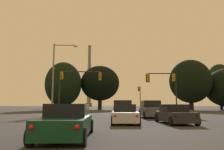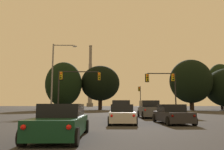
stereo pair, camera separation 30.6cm
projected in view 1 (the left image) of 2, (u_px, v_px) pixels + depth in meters
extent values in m
cube|color=#232328|center=(175.00, 116.00, 16.38)|extent=(1.87, 4.63, 0.70)
cube|color=black|center=(173.00, 108.00, 16.70)|extent=(1.65, 2.23, 0.55)
cylinder|color=black|center=(157.00, 118.00, 18.19)|extent=(0.23, 0.64, 0.64)
cylinder|color=black|center=(178.00, 118.00, 18.28)|extent=(0.23, 0.64, 0.64)
cylinder|color=black|center=(172.00, 121.00, 14.43)|extent=(0.23, 0.64, 0.64)
cylinder|color=black|center=(197.00, 121.00, 14.52)|extent=(0.23, 0.64, 0.64)
sphere|color=#500705|center=(176.00, 116.00, 14.07)|extent=(0.17, 0.17, 0.17)
sphere|color=#500705|center=(198.00, 116.00, 14.15)|extent=(0.17, 0.17, 0.17)
cube|color=gray|center=(122.00, 112.00, 23.02)|extent=(2.07, 4.86, 0.95)
cube|color=black|center=(122.00, 104.00, 23.25)|extent=(1.87, 2.85, 0.70)
cylinder|color=black|center=(113.00, 114.00, 24.88)|extent=(0.24, 0.77, 0.76)
cylinder|color=black|center=(130.00, 114.00, 24.89)|extent=(0.24, 0.77, 0.76)
cylinder|color=black|center=(114.00, 115.00, 21.06)|extent=(0.24, 0.77, 0.76)
cylinder|color=black|center=(133.00, 115.00, 21.07)|extent=(0.24, 0.77, 0.76)
sphere|color=red|center=(115.00, 110.00, 20.64)|extent=(0.17, 0.17, 0.17)
sphere|color=red|center=(132.00, 110.00, 20.65)|extent=(0.17, 0.17, 0.17)
cube|color=#0F3823|center=(67.00, 125.00, 9.18)|extent=(1.84, 4.62, 0.70)
cube|color=black|center=(68.00, 110.00, 9.49)|extent=(1.64, 2.22, 0.55)
cylinder|color=black|center=(56.00, 126.00, 11.01)|extent=(0.23, 0.64, 0.64)
cylinder|color=black|center=(91.00, 126.00, 11.06)|extent=(0.23, 0.64, 0.64)
cylinder|color=black|center=(30.00, 137.00, 7.25)|extent=(0.23, 0.64, 0.64)
cylinder|color=black|center=(83.00, 137.00, 7.29)|extent=(0.23, 0.64, 0.64)
sphere|color=red|center=(31.00, 127.00, 6.88)|extent=(0.17, 0.17, 0.17)
sphere|color=red|center=(77.00, 127.00, 6.92)|extent=(0.17, 0.17, 0.17)
cube|color=silver|center=(124.00, 116.00, 16.49)|extent=(2.01, 4.68, 0.70)
cube|color=black|center=(124.00, 108.00, 16.80)|extent=(1.72, 2.27, 0.55)
cylinder|color=black|center=(113.00, 118.00, 18.35)|extent=(0.25, 0.65, 0.64)
cylinder|color=black|center=(134.00, 118.00, 18.33)|extent=(0.25, 0.65, 0.64)
cylinder|color=black|center=(113.00, 121.00, 14.58)|extent=(0.25, 0.65, 0.64)
cylinder|color=black|center=(139.00, 121.00, 14.57)|extent=(0.25, 0.65, 0.64)
sphere|color=red|center=(115.00, 116.00, 14.22)|extent=(0.17, 0.17, 0.17)
sphere|color=red|center=(137.00, 116.00, 14.20)|extent=(0.17, 0.17, 0.17)
cube|color=#4C4F54|center=(151.00, 111.00, 23.85)|extent=(2.08, 4.86, 0.95)
cube|color=black|center=(150.00, 104.00, 24.08)|extent=(1.87, 2.86, 0.70)
cylinder|color=black|center=(140.00, 114.00, 25.71)|extent=(0.25, 0.77, 0.76)
cylinder|color=black|center=(156.00, 114.00, 25.72)|extent=(0.25, 0.77, 0.76)
cylinder|color=black|center=(145.00, 115.00, 21.90)|extent=(0.25, 0.77, 0.76)
cylinder|color=black|center=(163.00, 115.00, 21.91)|extent=(0.25, 0.77, 0.76)
sphere|color=red|center=(147.00, 110.00, 21.48)|extent=(0.17, 0.17, 0.17)
sphere|color=red|center=(163.00, 110.00, 21.49)|extent=(0.17, 0.17, 0.17)
cylinder|color=black|center=(176.00, 94.00, 31.32)|extent=(0.18, 0.18, 6.01)
cylinder|color=black|center=(177.00, 114.00, 30.91)|extent=(0.40, 0.40, 0.10)
cube|color=yellow|center=(174.00, 77.00, 31.63)|extent=(0.34, 0.34, 1.04)
cube|color=black|center=(173.00, 78.00, 31.80)|extent=(0.58, 0.03, 1.25)
sphere|color=red|center=(174.00, 75.00, 31.48)|extent=(0.22, 0.22, 0.22)
sphere|color=#352604|center=(174.00, 77.00, 31.44)|extent=(0.22, 0.22, 0.22)
sphere|color=black|center=(174.00, 80.00, 31.39)|extent=(0.22, 0.22, 0.22)
cylinder|color=black|center=(162.00, 74.00, 31.64)|extent=(4.02, 0.14, 0.14)
sphere|color=black|center=(175.00, 74.00, 31.71)|extent=(0.18, 0.18, 0.18)
cube|color=yellow|center=(148.00, 78.00, 31.48)|extent=(0.34, 0.34, 1.04)
cube|color=black|center=(148.00, 78.00, 31.66)|extent=(0.58, 0.03, 1.25)
sphere|color=red|center=(148.00, 75.00, 31.34)|extent=(0.22, 0.22, 0.22)
sphere|color=#352604|center=(148.00, 78.00, 31.29)|extent=(0.22, 0.22, 0.22)
sphere|color=black|center=(148.00, 80.00, 31.25)|extent=(0.22, 0.22, 0.22)
cylinder|color=black|center=(59.00, 93.00, 30.11)|extent=(0.18, 0.18, 6.12)
cylinder|color=black|center=(59.00, 115.00, 29.70)|extent=(0.40, 0.40, 0.10)
cube|color=yellow|center=(62.00, 76.00, 30.45)|extent=(0.34, 0.34, 1.04)
cube|color=black|center=(62.00, 76.00, 30.63)|extent=(0.58, 0.03, 1.25)
sphere|color=red|center=(62.00, 73.00, 30.31)|extent=(0.22, 0.22, 0.22)
sphere|color=#352604|center=(62.00, 75.00, 30.26)|extent=(0.22, 0.22, 0.22)
sphere|color=black|center=(62.00, 78.00, 30.22)|extent=(0.22, 0.22, 0.22)
cylinder|color=black|center=(80.00, 72.00, 30.62)|extent=(5.61, 0.14, 0.14)
sphere|color=black|center=(60.00, 72.00, 30.52)|extent=(0.18, 0.18, 0.18)
cube|color=yellow|center=(100.00, 76.00, 30.63)|extent=(0.34, 0.34, 1.04)
cube|color=black|center=(100.00, 76.00, 30.81)|extent=(0.58, 0.03, 1.25)
sphere|color=red|center=(100.00, 74.00, 30.49)|extent=(0.22, 0.22, 0.22)
sphere|color=#352604|center=(100.00, 76.00, 30.45)|extent=(0.22, 0.22, 0.22)
sphere|color=black|center=(100.00, 78.00, 30.40)|extent=(0.22, 0.22, 0.22)
cylinder|color=black|center=(140.00, 98.00, 58.53)|extent=(0.18, 0.18, 6.38)
cylinder|color=black|center=(140.00, 110.00, 58.10)|extent=(0.40, 0.40, 0.10)
cube|color=yellow|center=(139.00, 89.00, 58.87)|extent=(0.34, 0.34, 1.04)
cube|color=black|center=(139.00, 89.00, 59.04)|extent=(0.58, 0.03, 1.25)
sphere|color=red|center=(139.00, 88.00, 58.72)|extent=(0.22, 0.22, 0.22)
sphere|color=#352604|center=(139.00, 89.00, 58.68)|extent=(0.22, 0.22, 0.22)
sphere|color=black|center=(139.00, 90.00, 58.63)|extent=(0.22, 0.22, 0.22)
cylinder|color=slate|center=(53.00, 79.00, 29.24)|extent=(0.20, 0.20, 9.68)
cylinder|color=slate|center=(65.00, 45.00, 29.93)|extent=(2.92, 0.12, 0.12)
sphere|color=slate|center=(54.00, 45.00, 29.88)|extent=(0.20, 0.20, 0.20)
ellipsoid|color=silver|center=(76.00, 46.00, 29.97)|extent=(0.64, 0.36, 0.26)
cylinder|color=slate|center=(89.00, 105.00, 171.82)|extent=(5.15, 5.15, 2.98)
cylinder|color=gray|center=(89.00, 93.00, 173.08)|extent=(3.22, 3.22, 15.56)
cylinder|color=gray|center=(89.00, 74.00, 175.21)|extent=(2.77, 2.77, 15.56)
cylinder|color=gray|center=(90.00, 55.00, 177.33)|extent=(2.32, 2.32, 15.56)
cylinder|color=gray|center=(90.00, 46.00, 178.35)|extent=(2.59, 2.59, 0.70)
cylinder|color=black|center=(100.00, 103.00, 64.67)|extent=(1.16, 1.16, 3.96)
ellipsoid|color=black|center=(100.00, 83.00, 65.48)|extent=(11.56, 10.41, 10.51)
cylinder|color=black|center=(63.00, 105.00, 60.99)|extent=(1.03, 1.03, 2.61)
ellipsoid|color=black|center=(63.00, 84.00, 61.81)|extent=(10.25, 9.23, 12.50)
cylinder|color=black|center=(221.00, 104.00, 64.36)|extent=(0.79, 0.79, 3.51)
ellipsoid|color=black|center=(220.00, 83.00, 65.19)|extent=(7.95, 7.15, 11.58)
cylinder|color=black|center=(191.00, 104.00, 57.47)|extent=(1.11, 1.11, 3.35)
ellipsoid|color=black|center=(190.00, 81.00, 58.30)|extent=(11.13, 10.01, 11.60)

